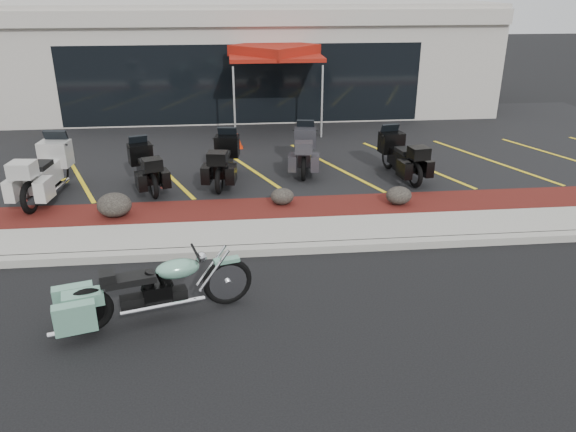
{
  "coord_description": "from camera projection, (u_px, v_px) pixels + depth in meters",
  "views": [
    {
      "loc": [
        -0.45,
        -8.47,
        4.7
      ],
      "look_at": [
        0.55,
        1.2,
        0.62
      ],
      "focal_mm": 35.0,
      "sensor_mm": 36.0,
      "label": 1
    }
  ],
  "objects": [
    {
      "name": "touring_black_mid",
      "position": [
        228.0,
        150.0,
        14.15
      ],
      "size": [
        1.09,
        2.16,
        1.2
      ],
      "primitive_type": null,
      "rotation": [
        0.0,
        0.0,
        1.42
      ],
      "color": "black",
      "rests_on": "upper_lot"
    },
    {
      "name": "touring_white",
      "position": [
        59.0,
        159.0,
        13.2
      ],
      "size": [
        1.17,
        2.44,
        1.37
      ],
      "primitive_type": null,
      "rotation": [
        0.0,
        0.0,
        1.45
      ],
      "color": "#B9B9B5",
      "rests_on": "upper_lot"
    },
    {
      "name": "sidewalk",
      "position": [
        258.0,
        235.0,
        11.07
      ],
      "size": [
        24.0,
        1.2,
        0.15
      ],
      "primitive_type": "cube",
      "color": "gray",
      "rests_on": "ground"
    },
    {
      "name": "boulder_right",
      "position": [
        399.0,
        196.0,
        12.27
      ],
      "size": [
        0.56,
        0.47,
        0.4
      ],
      "primitive_type": "ellipsoid",
      "color": "black",
      "rests_on": "mulch_bed"
    },
    {
      "name": "touring_black_rear",
      "position": [
        389.0,
        147.0,
        14.48
      ],
      "size": [
        1.13,
        2.16,
        1.19
      ],
      "primitive_type": null,
      "rotation": [
        0.0,
        0.0,
        1.74
      ],
      "color": "black",
      "rests_on": "upper_lot"
    },
    {
      "name": "curb",
      "position": [
        260.0,
        250.0,
        10.43
      ],
      "size": [
        24.0,
        0.25,
        0.15
      ],
      "primitive_type": "cube",
      "color": "gray",
      "rests_on": "ground"
    },
    {
      "name": "traffic_cone",
      "position": [
        237.0,
        141.0,
        16.44
      ],
      "size": [
        0.36,
        0.36,
        0.45
      ],
      "primitive_type": "cone",
      "rotation": [
        0.0,
        0.0,
        -0.3
      ],
      "color": "red",
      "rests_on": "upper_lot"
    },
    {
      "name": "upper_lot",
      "position": [
        247.0,
        145.0,
        17.12
      ],
      "size": [
        26.0,
        9.6,
        0.15
      ],
      "primitive_type": "cube",
      "color": "black",
      "rests_on": "ground"
    },
    {
      "name": "dealership_building",
      "position": [
        240.0,
        55.0,
        22.12
      ],
      "size": [
        18.0,
        8.16,
        4.0
      ],
      "color": "#A8A298",
      "rests_on": "ground"
    },
    {
      "name": "touring_black_front",
      "position": [
        140.0,
        158.0,
        13.66
      ],
      "size": [
        1.34,
        2.08,
        1.13
      ],
      "primitive_type": null,
      "rotation": [
        0.0,
        0.0,
        1.9
      ],
      "color": "black",
      "rests_on": "upper_lot"
    },
    {
      "name": "boulder_mid",
      "position": [
        282.0,
        196.0,
        12.28
      ],
      "size": [
        0.51,
        0.43,
        0.36
      ],
      "primitive_type": "ellipsoid",
      "color": "black",
      "rests_on": "mulch_bed"
    },
    {
      "name": "hero_cruiser",
      "position": [
        227.0,
        275.0,
        8.64
      ],
      "size": [
        3.01,
        1.47,
        1.03
      ],
      "primitive_type": null,
      "rotation": [
        0.0,
        0.0,
        0.26
      ],
      "color": "#659D85",
      "rests_on": "ground"
    },
    {
      "name": "popup_canopy",
      "position": [
        275.0,
        53.0,
        17.83
      ],
      "size": [
        3.03,
        3.03,
        2.69
      ],
      "rotation": [
        0.0,
        0.0,
        -0.05
      ],
      "color": "silver",
      "rests_on": "upper_lot"
    },
    {
      "name": "ground",
      "position": [
        263.0,
        277.0,
        9.63
      ],
      "size": [
        90.0,
        90.0,
        0.0
      ],
      "primitive_type": "plane",
      "color": "black",
      "rests_on": "ground"
    },
    {
      "name": "boulder_left",
      "position": [
        114.0,
        205.0,
        11.62
      ],
      "size": [
        0.71,
        0.59,
        0.5
      ],
      "primitive_type": "ellipsoid",
      "color": "black",
      "rests_on": "mulch_bed"
    },
    {
      "name": "mulch_bed",
      "position": [
        255.0,
        211.0,
        12.17
      ],
      "size": [
        24.0,
        1.2,
        0.16
      ],
      "primitive_type": "cube",
      "color": "black",
      "rests_on": "ground"
    },
    {
      "name": "touring_grey",
      "position": [
        305.0,
        141.0,
        14.97
      ],
      "size": [
        1.08,
        2.12,
        1.18
      ],
      "primitive_type": null,
      "rotation": [
        0.0,
        0.0,
        1.42
      ],
      "color": "#302F35",
      "rests_on": "upper_lot"
    }
  ]
}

